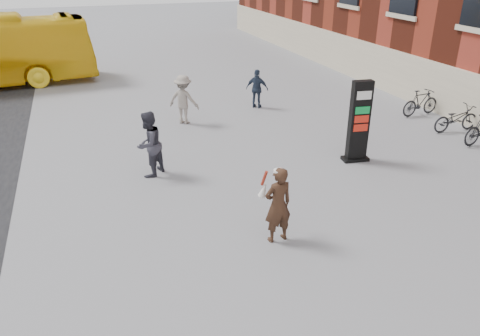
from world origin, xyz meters
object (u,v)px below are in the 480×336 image
object	(u,v)px
woman	(278,204)
pedestrian_a	(149,144)
info_pylon	(359,122)
pedestrian_c	(257,89)
bike_7	(421,103)
pedestrian_b	(184,100)
bike_6	(456,118)

from	to	relation	value
woman	pedestrian_a	distance (m)	4.47
info_pylon	pedestrian_a	size ratio (longest dim) A/B	1.32
woman	pedestrian_c	xyz separation A→B (m)	(2.94, 8.75, -0.11)
pedestrian_a	bike_7	bearing A→B (deg)	145.68
pedestrian_b	bike_6	xyz separation A→B (m)	(8.39, -3.81, -0.41)
pedestrian_c	bike_6	bearing A→B (deg)	175.48
info_pylon	pedestrian_c	bearing A→B (deg)	105.68
bike_6	info_pylon	bearing A→B (deg)	104.19
bike_6	bike_7	xyz separation A→B (m)	(0.00, 1.80, 0.04)
woman	pedestrian_b	xyz separation A→B (m)	(-0.13, 7.89, 0.00)
pedestrian_c	bike_7	distance (m)	6.05
pedestrian_a	bike_6	distance (m)	10.22
info_pylon	pedestrian_a	world-z (taller)	info_pylon
woman	bike_6	bearing A→B (deg)	-159.69
woman	bike_7	xyz separation A→B (m)	(8.26, 5.88, -0.37)
pedestrian_a	bike_6	xyz separation A→B (m)	(10.21, 0.06, -0.44)
info_pylon	pedestrian_a	xyz separation A→B (m)	(-5.74, 0.96, -0.28)
bike_6	woman	bearing A→B (deg)	117.55
bike_6	bike_7	bearing A→B (deg)	1.26
info_pylon	bike_7	xyz separation A→B (m)	(4.47, 2.83, -0.69)
pedestrian_b	pedestrian_c	xyz separation A→B (m)	(3.07, 0.86, -0.11)
pedestrian_c	bike_7	world-z (taller)	pedestrian_c
pedestrian_c	bike_7	xyz separation A→B (m)	(5.32, -2.87, -0.26)
pedestrian_a	bike_7	size ratio (longest dim) A/B	1.10
woman	pedestrian_a	bearing A→B (deg)	-70.08
pedestrian_a	bike_6	bearing A→B (deg)	135.69
info_pylon	bike_6	bearing A→B (deg)	20.13
info_pylon	pedestrian_b	xyz separation A→B (m)	(-3.92, 4.83, -0.32)
pedestrian_a	pedestrian_c	bearing A→B (deg)	179.39
bike_7	info_pylon	bearing A→B (deg)	116.95
woman	bike_6	distance (m)	9.22
pedestrian_c	woman	bearing A→B (deg)	108.18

